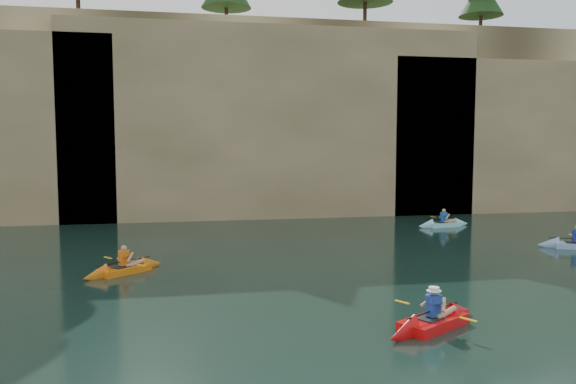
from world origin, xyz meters
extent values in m
plane|color=black|center=(0.00, 0.00, 0.00)|extent=(160.00, 160.00, 0.00)
cube|color=tan|center=(0.00, 30.00, 6.00)|extent=(70.00, 16.00, 12.00)
cube|color=tan|center=(2.00, 22.60, 5.70)|extent=(24.00, 2.40, 11.40)
cube|color=black|center=(-4.00, 21.95, 1.60)|extent=(3.50, 1.00, 3.20)
cube|color=black|center=(10.00, 21.95, 2.25)|extent=(5.00, 1.00, 4.50)
cube|color=red|center=(2.36, 2.16, 0.15)|extent=(2.61, 2.00, 0.29)
cone|color=red|center=(3.39, 2.77, 0.15)|extent=(1.17, 1.12, 0.77)
cone|color=red|center=(1.32, 1.54, 0.15)|extent=(1.17, 1.12, 0.77)
cube|color=black|center=(2.23, 2.08, 0.26)|extent=(0.72, 0.69, 0.04)
cube|color=#1B3A95|center=(2.36, 2.16, 0.54)|extent=(0.39, 0.35, 0.49)
sphere|color=tan|center=(2.36, 2.16, 0.89)|extent=(0.20, 0.20, 0.20)
cylinder|color=black|center=(2.36, 2.16, 0.43)|extent=(1.77, 1.08, 0.04)
cube|color=yellow|center=(1.89, 2.95, 0.43)|extent=(0.28, 0.40, 0.02)
cube|color=yellow|center=(2.83, 1.36, 0.43)|extent=(0.28, 0.40, 0.02)
cylinder|color=white|center=(2.36, 2.16, 0.93)|extent=(0.35, 0.35, 0.10)
cube|color=orange|center=(-5.48, 9.38, 0.13)|extent=(2.31, 2.11, 0.26)
cone|color=orange|center=(-4.62, 10.11, 0.13)|extent=(1.11, 1.09, 0.71)
cone|color=orange|center=(-6.35, 8.66, 0.13)|extent=(1.11, 1.09, 0.71)
cube|color=black|center=(-5.60, 9.29, 0.23)|extent=(0.71, 0.70, 0.04)
cube|color=#D66212|center=(-5.48, 9.38, 0.51)|extent=(0.38, 0.37, 0.48)
sphere|color=tan|center=(-5.48, 9.38, 0.85)|extent=(0.20, 0.20, 0.20)
cylinder|color=black|center=(-5.48, 9.38, 0.40)|extent=(1.64, 1.39, 0.04)
cube|color=yellow|center=(-6.10, 10.12, 0.40)|extent=(0.33, 0.37, 0.02)
cube|color=yellow|center=(-4.87, 8.65, 0.40)|extent=(0.33, 0.37, 0.02)
cone|color=#80A9D7|center=(11.65, 10.85, 0.14)|extent=(1.07, 1.01, 0.74)
cube|color=black|center=(12.55, 10.46, 0.24)|extent=(0.69, 0.64, 0.04)
cube|color=yellow|center=(13.08, 11.31, 0.41)|extent=(0.24, 0.42, 0.02)
cube|color=#8ED9EE|center=(9.96, 17.02, 0.13)|extent=(2.46, 1.10, 0.26)
cone|color=#8ED9EE|center=(11.06, 17.20, 0.13)|extent=(0.94, 0.83, 0.71)
cone|color=#8ED9EE|center=(8.86, 16.84, 0.13)|extent=(0.94, 0.83, 0.71)
cube|color=black|center=(9.81, 17.00, 0.23)|extent=(0.61, 0.52, 0.04)
cube|color=#1C4C9C|center=(9.96, 17.02, 0.50)|extent=(0.35, 0.26, 0.47)
sphere|color=tan|center=(9.96, 17.02, 0.84)|extent=(0.20, 0.20, 0.20)
cylinder|color=black|center=(9.96, 17.02, 0.40)|extent=(2.07, 0.37, 0.04)
cube|color=yellow|center=(9.81, 17.95, 0.40)|extent=(0.15, 0.43, 0.02)
cube|color=yellow|center=(10.11, 16.09, 0.40)|extent=(0.15, 0.43, 0.02)
camera|label=1|loc=(-3.52, -10.07, 4.47)|focal=35.00mm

